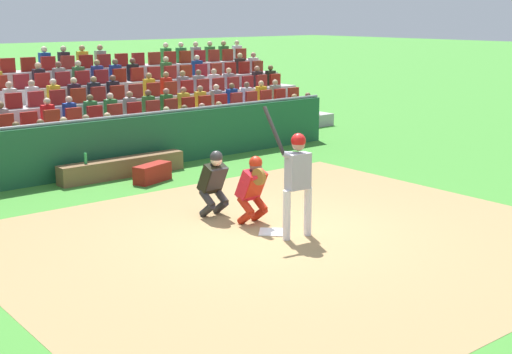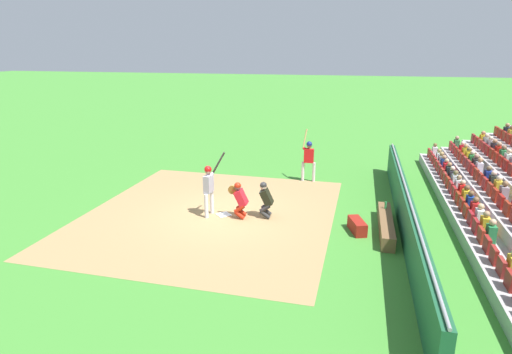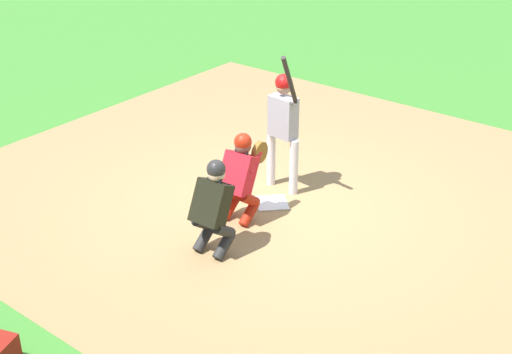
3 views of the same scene
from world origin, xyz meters
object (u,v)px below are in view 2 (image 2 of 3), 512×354
equipment_duffel_bag (357,226)px  home_plate_marker (224,215)px  catcher_crouching (240,198)px  dugout_bench (386,225)px  water_bottle_on_bench (386,205)px  on_deck_batter (309,157)px  home_plate_umpire (266,198)px  batter_at_plate (209,185)px

equipment_duffel_bag → home_plate_marker: bearing=66.3°
catcher_crouching → dugout_bench: 4.86m
dugout_bench → water_bottle_on_bench: water_bottle_on_bench is taller
home_plate_marker → catcher_crouching: 0.93m
water_bottle_on_bench → dugout_bench: bearing=179.3°
dugout_bench → on_deck_batter: 5.78m
catcher_crouching → home_plate_umpire: (0.23, -0.86, -0.02)m
water_bottle_on_bench → batter_at_plate: bearing=98.7°
catcher_crouching → equipment_duffel_bag: catcher_crouching is taller
batter_at_plate → catcher_crouching: (0.07, -1.07, -0.41)m
water_bottle_on_bench → equipment_duffel_bag: water_bottle_on_bench is taller
equipment_duffel_bag → on_deck_batter: on_deck_batter is taller
home_plate_umpire → equipment_duffel_bag: 3.19m
batter_at_plate → on_deck_batter: (4.82, -2.86, -0.01)m
batter_at_plate → catcher_crouching: batter_at_plate is taller
home_plate_umpire → on_deck_batter: size_ratio=0.57×
dugout_bench → home_plate_umpire: bearing=85.6°
home_plate_umpire → water_bottle_on_bench: (0.61, -3.99, -0.14)m
batter_at_plate → on_deck_batter: on_deck_batter is taller
dugout_bench → batter_at_plate: bearing=89.9°
batter_at_plate → dugout_bench: bearing=-90.1°
dugout_bench → water_bottle_on_bench: 0.98m
water_bottle_on_bench → on_deck_batter: on_deck_batter is taller
on_deck_batter → water_bottle_on_bench: bearing=-142.0°
home_plate_marker → home_plate_umpire: (0.15, -1.46, 0.68)m
home_plate_marker → batter_at_plate: batter_at_plate is taller
water_bottle_on_bench → equipment_duffel_bag: 1.52m
home_plate_marker → on_deck_batter: (4.67, -2.40, 1.09)m
home_plate_marker → on_deck_batter: bearing=-27.2°
dugout_bench → water_bottle_on_bench: bearing=-0.7°
batter_at_plate → water_bottle_on_bench: 6.01m
home_plate_umpire → dugout_bench: bearing=-94.4°
dugout_bench → equipment_duffel_bag: size_ratio=3.30×
home_plate_marker → on_deck_batter: 5.37m
water_bottle_on_bench → catcher_crouching: bearing=99.8°
catcher_crouching → water_bottle_on_bench: bearing=-80.2°
home_plate_marker → batter_at_plate: bearing=107.5°
catcher_crouching → home_plate_marker: bearing=82.5°
home_plate_marker → water_bottle_on_bench: bearing=-82.0°
home_plate_marker → equipment_duffel_bag: (-0.41, -4.56, 0.19)m
home_plate_umpire → dugout_bench: 4.02m
water_bottle_on_bench → equipment_duffel_bag: bearing=142.6°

